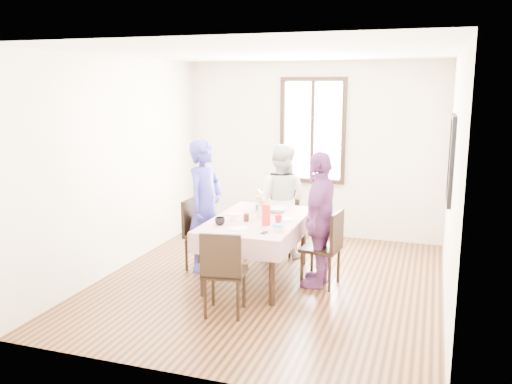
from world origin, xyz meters
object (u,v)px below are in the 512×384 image
chair_right (321,248)px  person_right (320,219)px  person_far (281,200)px  chair_left (204,234)px  chair_far (281,222)px  dining_table (257,249)px  person_left (205,206)px  chair_near (225,272)px

chair_right → person_right: (-0.02, -0.00, 0.35)m
person_far → person_right: size_ratio=0.97×
chair_left → chair_right: bearing=87.3°
chair_far → dining_table: bearing=90.1°
chair_right → person_far: 1.31m
person_left → chair_far: bearing=-28.0°
person_far → chair_left: bearing=54.3°
chair_left → chair_far: bearing=140.9°
chair_far → chair_near: size_ratio=1.00×
chair_far → chair_near: 2.14m
chair_far → chair_left: bearing=50.1°
person_right → dining_table: bearing=-84.4°
chair_near → chair_left: bearing=113.3°
dining_table → chair_left: (-0.77, 0.15, 0.08)m
dining_table → chair_far: size_ratio=1.71×
person_far → person_right: bearing=131.9°
chair_near → person_right: bearing=46.7°
dining_table → chair_right: (0.77, 0.05, 0.08)m
chair_far → chair_near: same height
chair_far → person_far: bearing=90.1°
person_right → person_far: bearing=-141.1°
chair_far → person_far: 0.32m
chair_far → person_far: size_ratio=0.59×
chair_right → person_far: bearing=45.1°
person_left → person_right: 1.51m
chair_right → person_left: person_left is taller
chair_left → person_left: 0.38m
chair_right → person_left: size_ratio=0.54×
chair_far → person_right: size_ratio=0.57×
person_left → person_right: (1.51, -0.10, -0.03)m
chair_far → person_right: (0.75, -1.02, 0.35)m
chair_left → person_far: 1.23m
chair_near → person_far: 2.14m
chair_left → person_right: person_right is taller
dining_table → person_left: (-0.75, 0.15, 0.46)m
chair_left → chair_far: 1.21m
chair_left → chair_right: same height
chair_near → person_right: (0.75, 1.12, 0.35)m
person_left → person_far: size_ratio=1.08×
person_left → dining_table: bearing=-89.7°
dining_table → chair_left: size_ratio=1.71×
chair_left → person_far: bearing=140.3°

